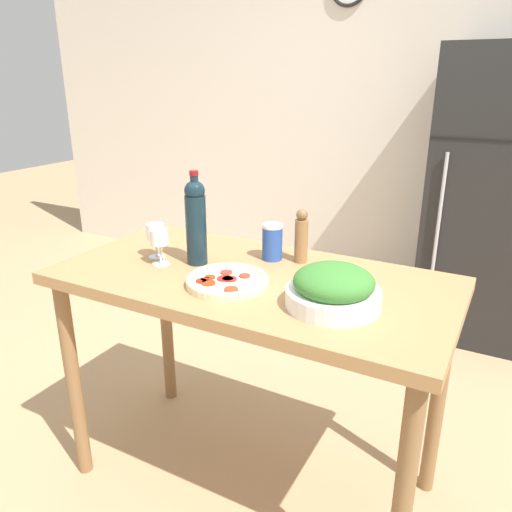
# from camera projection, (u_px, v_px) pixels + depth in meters

# --- Properties ---
(ground_plane) EXTENTS (14.00, 14.00, 0.00)m
(ground_plane) POSITION_uv_depth(u_px,v_px,m) (252.00, 477.00, 2.04)
(ground_plane) COLOR tan
(wall_back) EXTENTS (6.40, 0.08, 2.60)m
(wall_back) POSITION_uv_depth(u_px,v_px,m) (405.00, 114.00, 3.37)
(wall_back) COLOR silver
(wall_back) RESTS_ON ground_plane
(refrigerator) EXTENTS (0.70, 0.65, 1.71)m
(refrigerator) POSITION_uv_depth(u_px,v_px,m) (493.00, 199.00, 2.94)
(refrigerator) COLOR black
(refrigerator) RESTS_ON ground_plane
(prep_counter) EXTENTS (1.38, 0.70, 0.89)m
(prep_counter) POSITION_uv_depth(u_px,v_px,m) (251.00, 305.00, 1.77)
(prep_counter) COLOR #A87A4C
(prep_counter) RESTS_ON ground_plane
(wine_bottle) EXTENTS (0.08, 0.08, 0.34)m
(wine_bottle) POSITION_uv_depth(u_px,v_px,m) (196.00, 220.00, 1.79)
(wine_bottle) COLOR #142833
(wine_bottle) RESTS_ON prep_counter
(wine_glass_near) EXTENTS (0.07, 0.07, 0.13)m
(wine_glass_near) POSITION_uv_depth(u_px,v_px,m) (160.00, 240.00, 1.80)
(wine_glass_near) COLOR silver
(wine_glass_near) RESTS_ON prep_counter
(wine_glass_far) EXTENTS (0.07, 0.07, 0.13)m
(wine_glass_far) POSITION_uv_depth(u_px,v_px,m) (155.00, 233.00, 1.87)
(wine_glass_far) COLOR silver
(wine_glass_far) RESTS_ON prep_counter
(pepper_mill) EXTENTS (0.05, 0.05, 0.20)m
(pepper_mill) POSITION_uv_depth(u_px,v_px,m) (301.00, 237.00, 1.83)
(pepper_mill) COLOR olive
(pepper_mill) RESTS_ON prep_counter
(salad_bowl) EXTENTS (0.29, 0.29, 0.13)m
(salad_bowl) POSITION_uv_depth(u_px,v_px,m) (334.00, 289.00, 1.48)
(salad_bowl) COLOR white
(salad_bowl) RESTS_ON prep_counter
(homemade_pizza) EXTENTS (0.27, 0.27, 0.03)m
(homemade_pizza) POSITION_uv_depth(u_px,v_px,m) (227.00, 281.00, 1.65)
(homemade_pizza) COLOR beige
(homemade_pizza) RESTS_ON prep_counter
(salt_canister) EXTENTS (0.08, 0.08, 0.14)m
(salt_canister) POSITION_uv_depth(u_px,v_px,m) (272.00, 242.00, 1.86)
(salt_canister) COLOR #284CA3
(salt_canister) RESTS_ON prep_counter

